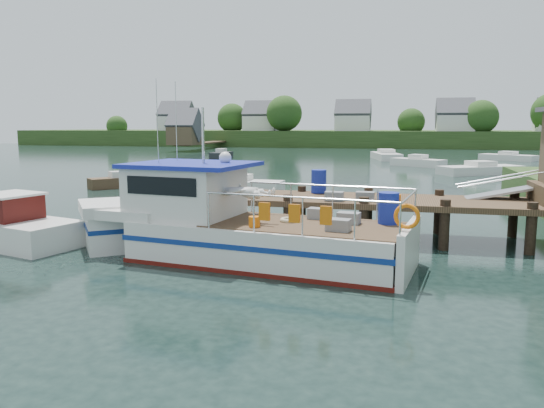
% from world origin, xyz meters
% --- Properties ---
extents(ground_plane, '(160.00, 160.00, 0.00)m').
position_xyz_m(ground_plane, '(0.00, 0.00, 0.00)').
color(ground_plane, black).
extents(far_shore, '(140.00, 42.55, 9.22)m').
position_xyz_m(far_shore, '(0.01, 82.37, 2.10)').
color(far_shore, '#2E481E').
rests_on(far_shore, ground).
extents(dock, '(16.60, 3.00, 4.78)m').
position_xyz_m(dock, '(6.51, 0.01, 2.24)').
color(dock, '#4A3523').
rests_on(dock, ground).
extents(lobster_boat, '(10.87, 4.48, 5.23)m').
position_xyz_m(lobster_boat, '(-1.80, -3.86, 0.95)').
color(lobster_boat, silver).
rests_on(lobster_boat, ground).
extents(moored_rowboat, '(3.31, 3.43, 1.04)m').
position_xyz_m(moored_rowboat, '(-14.01, 11.51, 0.38)').
color(moored_rowboat, '#4A3523').
rests_on(moored_rowboat, ground).
extents(moored_far, '(6.05, 5.09, 1.01)m').
position_xyz_m(moored_far, '(14.93, 45.30, 0.38)').
color(moored_far, silver).
rests_on(moored_far, ground).
extents(moored_a, '(5.49, 2.24, 0.99)m').
position_xyz_m(moored_a, '(-6.27, 11.78, 0.37)').
color(moored_a, silver).
rests_on(moored_a, ground).
extents(moored_b, '(5.24, 4.43, 1.14)m').
position_xyz_m(moored_b, '(4.85, 33.79, 0.42)').
color(moored_b, silver).
rests_on(moored_b, ground).
extents(moored_c, '(7.00, 5.53, 1.07)m').
position_xyz_m(moored_c, '(9.42, 26.47, 0.40)').
color(moored_c, silver).
rests_on(moored_c, ground).
extents(moored_d, '(3.87, 7.35, 1.19)m').
position_xyz_m(moored_d, '(1.64, 43.70, 0.44)').
color(moored_d, silver).
rests_on(moored_d, ground).
extents(moored_e, '(1.65, 4.28, 1.16)m').
position_xyz_m(moored_e, '(-17.33, 41.19, 0.43)').
color(moored_e, black).
rests_on(moored_e, ground).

